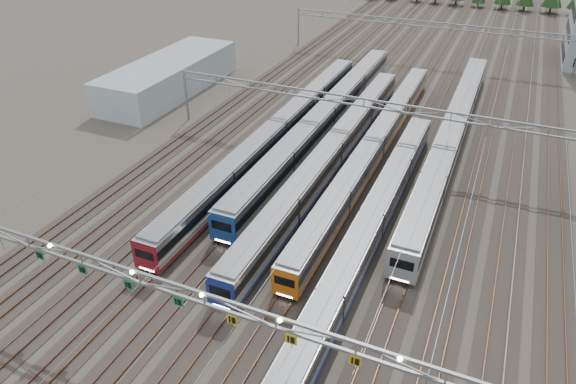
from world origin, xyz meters
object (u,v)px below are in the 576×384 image
at_px(train_b, 325,118).
at_px(train_d, 374,146).
at_px(train_e, 371,225).
at_px(gantry_near, 203,302).
at_px(gantry_mid, 363,109).
at_px(train_f, 452,134).
at_px(train_a, 277,133).
at_px(west_shed, 169,76).
at_px(train_c, 331,153).
at_px(gantry_far, 427,29).

xyz_separation_m(train_b, train_d, (9.00, -5.35, -0.28)).
xyz_separation_m(train_e, gantry_near, (-6.80, -20.97, 5.11)).
relative_size(train_b, gantry_mid, 1.08).
bearing_deg(train_d, train_f, 39.19).
bearing_deg(train_d, train_a, -172.91).
bearing_deg(west_shed, train_b, -9.75).
height_order(train_a, gantry_mid, gantry_mid).
height_order(gantry_near, gantry_mid, gantry_near).
relative_size(train_e, gantry_near, 0.92).
distance_m(train_a, gantry_mid, 12.40).
distance_m(train_a, train_c, 9.42).
relative_size(gantry_mid, west_shed, 1.88).
bearing_deg(train_a, train_b, 57.36).
xyz_separation_m(train_b, train_e, (13.50, -23.18, -0.30)).
distance_m(train_a, west_shed, 29.19).
distance_m(train_a, train_b, 8.35).
xyz_separation_m(train_e, west_shed, (-44.45, 28.49, 0.78)).
relative_size(gantry_near, west_shed, 1.88).
bearing_deg(train_e, train_a, 138.10).
bearing_deg(train_e, train_d, 104.16).
relative_size(train_e, gantry_far, 0.92).
distance_m(train_a, gantry_far, 49.48).
bearing_deg(train_e, west_shed, 147.34).
xyz_separation_m(train_d, gantry_far, (-2.25, 46.32, 4.40)).
relative_size(train_a, gantry_near, 1.07).
bearing_deg(train_b, train_d, -30.72).
bearing_deg(gantry_far, train_e, -83.99).
relative_size(train_d, gantry_near, 1.06).
xyz_separation_m(train_c, gantry_far, (2.25, 50.78, 4.29)).
relative_size(train_d, train_f, 0.96).
distance_m(train_b, west_shed, 31.40).
distance_m(train_d, gantry_far, 46.58).
bearing_deg(gantry_mid, train_c, -111.27).
distance_m(train_b, train_d, 10.47).
bearing_deg(train_d, west_shed, 165.06).
height_order(train_a, gantry_far, gantry_far).
xyz_separation_m(gantry_mid, gantry_far, (0.00, 45.00, 0.00)).
distance_m(train_d, gantry_mid, 5.11).
distance_m(gantry_near, west_shed, 62.31).
relative_size(train_a, train_e, 1.17).
relative_size(train_c, train_e, 1.12).
xyz_separation_m(train_a, train_e, (18.00, -16.15, -0.15)).
distance_m(train_d, train_f, 11.61).
height_order(train_c, train_e, train_c).
bearing_deg(gantry_near, train_d, 86.61).
bearing_deg(train_e, gantry_far, 96.01).
bearing_deg(west_shed, gantry_mid, -13.92).
bearing_deg(train_e, train_f, 79.86).
distance_m(train_e, train_f, 25.57).
bearing_deg(train_f, gantry_mid, -151.85).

